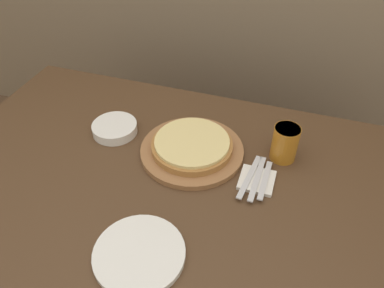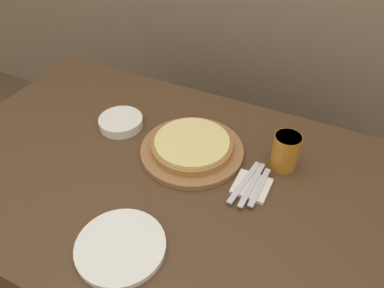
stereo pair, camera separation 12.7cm
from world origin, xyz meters
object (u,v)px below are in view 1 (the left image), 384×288
side_bowl (115,128)px  fork (249,177)px  beer_glass (285,142)px  dinner_knife (257,178)px  pizza_on_board (192,148)px  dinner_plate (139,254)px  spoon (265,180)px

side_bowl → fork: 0.53m
beer_glass → fork: bearing=-121.5°
beer_glass → dinner_knife: (-0.06, -0.14, -0.05)m
pizza_on_board → dinner_plate: 0.43m
beer_glass → side_bowl: beer_glass is taller
dinner_plate → side_bowl: bearing=123.7°
dinner_plate → spoon: dinner_plate is taller
pizza_on_board → side_bowl: 0.31m
beer_glass → fork: (-0.09, -0.14, -0.05)m
dinner_plate → fork: 0.43m
pizza_on_board → dinner_knife: bearing=-15.3°
dinner_plate → dinner_knife: dinner_plate is taller
beer_glass → side_bowl: size_ratio=0.77×
fork → side_bowl: bearing=170.8°
dinner_knife → pizza_on_board: bearing=164.7°
side_bowl → fork: (0.52, -0.08, -0.00)m
side_bowl → fork: side_bowl is taller
fork → spoon: bearing=0.0°
side_bowl → fork: bearing=-9.2°
beer_glass → dinner_knife: size_ratio=0.61×
beer_glass → fork: beer_glass is taller
side_bowl → dinner_knife: bearing=-8.8°
fork → spoon: (0.05, 0.00, 0.00)m
dinner_knife → beer_glass: bearing=66.5°
dinner_plate → side_bowl: size_ratio=1.50×
pizza_on_board → dinner_knife: pizza_on_board is taller
side_bowl → spoon: 0.58m
pizza_on_board → dinner_knife: 0.25m
spoon → fork: bearing=180.0°
pizza_on_board → beer_glass: 0.31m
pizza_on_board → fork: size_ratio=1.74×
pizza_on_board → fork: 0.22m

